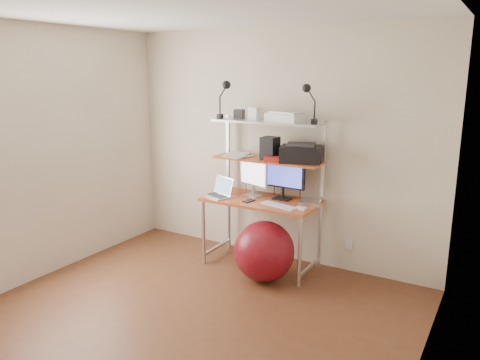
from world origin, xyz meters
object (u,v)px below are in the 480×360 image
(monitor_black, at_px, (283,176))
(laptop, at_px, (221,192))
(monitor_silver, at_px, (253,175))
(exercise_ball, at_px, (264,251))
(printer, at_px, (301,153))

(monitor_black, bearing_deg, laptop, -157.07)
(monitor_silver, distance_m, exercise_ball, 0.84)
(monitor_silver, xyz_separation_m, laptop, (-0.30, -0.19, -0.19))
(monitor_black, xyz_separation_m, exercise_ball, (0.01, -0.43, -0.68))
(monitor_silver, bearing_deg, monitor_black, 24.74)
(monitor_black, height_order, printer, printer)
(monitor_silver, distance_m, laptop, 0.40)
(printer, xyz_separation_m, exercise_ball, (-0.18, -0.43, -0.94))
(monitor_silver, xyz_separation_m, printer, (0.52, 0.05, 0.27))
(monitor_silver, height_order, laptop, monitor_silver)
(monitor_black, height_order, exercise_ball, monitor_black)
(monitor_silver, xyz_separation_m, exercise_ball, (0.34, -0.38, -0.67))
(exercise_ball, bearing_deg, laptop, 163.16)
(monitor_silver, distance_m, monitor_black, 0.33)
(laptop, relative_size, exercise_ball, 0.60)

